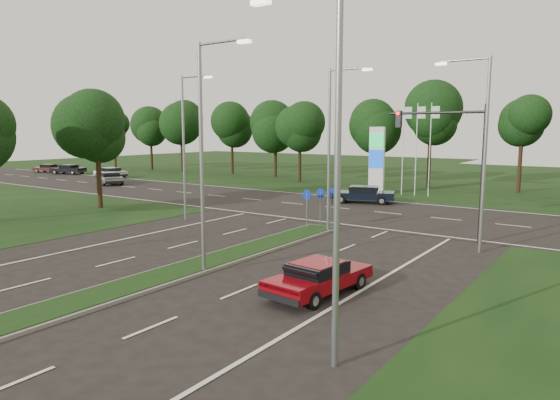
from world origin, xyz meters
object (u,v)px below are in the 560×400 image
Objects in this scene: navy_sedan at (363,194)px; far_car_a at (110,178)px; red_sedan at (319,277)px; far_car_d at (48,168)px; far_car_b at (110,172)px; far_car_c at (68,169)px.

navy_sedan is 28.10m from far_car_a.
red_sedan is 60.62m from far_car_d.
navy_sedan is at bearing -112.18° from far_car_d.
navy_sedan is 34.14m from far_car_b.
navy_sedan reaches higher than red_sedan.
far_car_d is at bearing 163.79° from red_sedan.
red_sedan is 56.27m from far_car_c.
navy_sedan is 1.13× the size of far_car_c.
far_car_a is 1.12× the size of far_car_b.
far_car_b is (-6.17, 4.58, -0.03)m from far_car_a.
far_car_a reaches higher than red_sedan.
red_sedan is at bearing -115.12° from far_car_b.
far_car_a is (-36.48, 18.02, 0.07)m from red_sedan.
far_car_b is at bearing 78.38° from far_car_a.
far_car_a is 1.18× the size of far_car_d.
far_car_c reaches higher than red_sedan.
far_car_c is at bearing 162.00° from red_sedan.
far_car_c is at bearing 92.74° from far_car_b.
red_sedan is 22.75m from navy_sedan.
far_car_d is at bearing 92.76° from far_car_b.
far_car_d is (-13.60, 0.01, -0.08)m from far_car_b.
far_car_a is (-27.93, -3.06, -0.02)m from navy_sedan.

